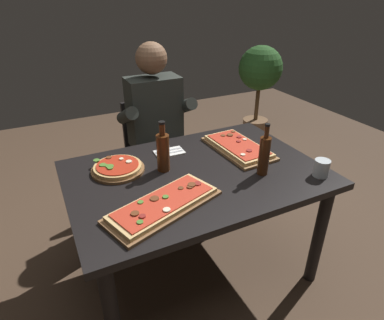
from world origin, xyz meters
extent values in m
plane|color=#4C3828|center=(0.00, 0.00, 0.00)|extent=(6.40, 6.40, 0.00)
cube|color=black|center=(0.00, 0.00, 0.72)|extent=(1.40, 0.96, 0.04)
cylinder|color=black|center=(-0.62, -0.40, 0.35)|extent=(0.07, 0.07, 0.70)
cylinder|color=black|center=(0.62, -0.40, 0.35)|extent=(0.07, 0.07, 0.70)
cylinder|color=black|center=(-0.62, 0.40, 0.35)|extent=(0.07, 0.07, 0.70)
cylinder|color=black|center=(0.62, 0.40, 0.35)|extent=(0.07, 0.07, 0.70)
cube|color=brown|center=(-0.29, -0.24, 0.75)|extent=(0.61, 0.40, 0.02)
cube|color=#DBB270|center=(-0.29, -0.24, 0.77)|extent=(0.56, 0.36, 0.02)
cube|color=red|center=(-0.29, -0.24, 0.78)|extent=(0.51, 0.32, 0.01)
cylinder|color=#4C7F2D|center=(-0.39, -0.20, 0.78)|extent=(0.03, 0.03, 0.00)
cylinder|color=brown|center=(-0.32, -0.20, 0.78)|extent=(0.04, 0.04, 0.01)
cylinder|color=beige|center=(-0.30, -0.31, 0.79)|extent=(0.03, 0.03, 0.01)
cylinder|color=#4C7F2D|center=(-0.27, -0.22, 0.79)|extent=(0.03, 0.03, 0.01)
cylinder|color=maroon|center=(-0.08, -0.18, 0.78)|extent=(0.04, 0.04, 0.01)
cylinder|color=maroon|center=(-0.41, -0.31, 0.79)|extent=(0.03, 0.03, 0.01)
cylinder|color=brown|center=(-0.17, -0.18, 0.78)|extent=(0.03, 0.03, 0.00)
cylinder|color=brown|center=(-0.11, -0.18, 0.79)|extent=(0.04, 0.04, 0.01)
cylinder|color=brown|center=(-0.44, -0.27, 0.79)|extent=(0.04, 0.04, 0.01)
cylinder|color=#4C7F2D|center=(-0.44, -0.34, 0.78)|extent=(0.03, 0.03, 0.00)
cylinder|color=brown|center=(-0.13, -0.19, 0.78)|extent=(0.03, 0.03, 0.01)
cube|color=olive|center=(0.36, 0.13, 0.75)|extent=(0.28, 0.50, 0.02)
cube|color=#DBB270|center=(0.36, 0.13, 0.77)|extent=(0.25, 0.46, 0.02)
cube|color=red|center=(0.36, 0.13, 0.78)|extent=(0.22, 0.42, 0.01)
cylinder|color=brown|center=(0.34, 0.28, 0.78)|extent=(0.03, 0.03, 0.00)
cylinder|color=maroon|center=(0.38, 0.15, 0.78)|extent=(0.03, 0.03, 0.01)
cylinder|color=maroon|center=(0.37, 0.01, 0.79)|extent=(0.04, 0.04, 0.01)
cylinder|color=beige|center=(0.43, 0.16, 0.78)|extent=(0.03, 0.03, 0.01)
cylinder|color=maroon|center=(0.42, 0.21, 0.78)|extent=(0.03, 0.03, 0.01)
cylinder|color=brown|center=(0.39, 0.26, 0.79)|extent=(0.04, 0.04, 0.01)
cylinder|color=beige|center=(0.30, -0.01, 0.79)|extent=(0.03, 0.03, 0.01)
cylinder|color=brown|center=(0.44, 0.30, 0.78)|extent=(0.03, 0.03, 0.00)
cylinder|color=brown|center=(-0.39, 0.20, 0.75)|extent=(0.30, 0.30, 0.02)
cylinder|color=tan|center=(-0.39, 0.20, 0.77)|extent=(0.27, 0.27, 0.02)
cylinder|color=#B72D19|center=(-0.39, 0.20, 0.78)|extent=(0.23, 0.23, 0.01)
cylinder|color=beige|center=(-0.32, 0.20, 0.79)|extent=(0.03, 0.03, 0.01)
cylinder|color=beige|center=(-0.35, 0.25, 0.79)|extent=(0.03, 0.03, 0.01)
cylinder|color=#4C7F2D|center=(-0.48, 0.30, 0.78)|extent=(0.04, 0.04, 0.00)
cylinder|color=#4C7F2D|center=(-0.44, 0.17, 0.79)|extent=(0.03, 0.03, 0.01)
cylinder|color=#4C7F2D|center=(-0.45, 0.22, 0.78)|extent=(0.03, 0.03, 0.00)
cylinder|color=#4C7F2D|center=(-0.46, 0.23, 0.78)|extent=(0.04, 0.04, 0.00)
cylinder|color=#4C7F2D|center=(-0.43, 0.19, 0.79)|extent=(0.04, 0.04, 0.01)
cylinder|color=brown|center=(-0.41, 0.30, 0.78)|extent=(0.03, 0.03, 0.00)
cylinder|color=#47230F|center=(0.32, -0.18, 0.85)|extent=(0.06, 0.06, 0.22)
cylinder|color=#47230F|center=(0.32, -0.18, 0.99)|extent=(0.02, 0.02, 0.07)
cylinder|color=black|center=(0.32, -0.18, 1.03)|extent=(0.03, 0.03, 0.01)
cylinder|color=#47230F|center=(-0.15, 0.10, 0.85)|extent=(0.07, 0.07, 0.21)
cylinder|color=#47230F|center=(-0.15, 0.10, 0.99)|extent=(0.03, 0.03, 0.07)
cylinder|color=black|center=(-0.15, 0.10, 1.03)|extent=(0.04, 0.04, 0.01)
cylinder|color=silver|center=(0.59, -0.34, 0.79)|extent=(0.08, 0.08, 0.10)
cylinder|color=#5B3814|center=(0.59, -0.34, 0.75)|extent=(0.07, 0.07, 0.02)
cube|color=white|center=(-0.04, 0.28, 0.74)|extent=(0.18, 0.12, 0.01)
cube|color=silver|center=(-0.04, 0.26, 0.75)|extent=(0.17, 0.02, 0.00)
cube|color=silver|center=(-0.04, 0.30, 0.75)|extent=(0.17, 0.02, 0.00)
cube|color=black|center=(0.05, 0.78, 0.43)|extent=(0.44, 0.44, 0.04)
cube|color=black|center=(0.05, 0.98, 0.66)|extent=(0.40, 0.04, 0.42)
cylinder|color=black|center=(-0.14, 0.59, 0.21)|extent=(0.04, 0.04, 0.41)
cylinder|color=black|center=(0.24, 0.59, 0.21)|extent=(0.04, 0.04, 0.41)
cylinder|color=black|center=(-0.14, 0.97, 0.21)|extent=(0.04, 0.04, 0.41)
cylinder|color=black|center=(0.24, 0.97, 0.21)|extent=(0.04, 0.04, 0.41)
cylinder|color=#23232D|center=(-0.05, 0.60, 0.23)|extent=(0.11, 0.11, 0.45)
cylinder|color=#23232D|center=(0.15, 0.60, 0.23)|extent=(0.11, 0.11, 0.45)
cube|color=#23232D|center=(0.05, 0.68, 0.51)|extent=(0.34, 0.40, 0.12)
cube|color=#2D332D|center=(0.05, 0.78, 0.83)|extent=(0.38, 0.22, 0.52)
sphere|color=brown|center=(0.05, 0.78, 1.22)|extent=(0.22, 0.22, 0.22)
cylinder|color=#2D332D|center=(-0.17, 0.73, 0.86)|extent=(0.09, 0.31, 0.21)
cylinder|color=#2D332D|center=(0.27, 0.73, 0.86)|extent=(0.09, 0.31, 0.21)
cylinder|color=#846042|center=(1.51, 1.45, 0.15)|extent=(0.28, 0.28, 0.29)
cylinder|color=brown|center=(1.51, 1.45, 0.49)|extent=(0.04, 0.04, 0.40)
sphere|color=#285623|center=(1.51, 1.45, 0.88)|extent=(0.47, 0.47, 0.47)
camera|label=1|loc=(-0.72, -1.41, 1.67)|focal=30.69mm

